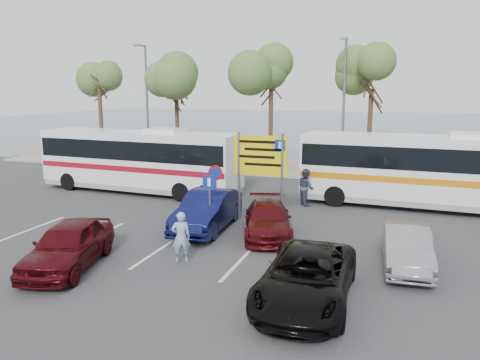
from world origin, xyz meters
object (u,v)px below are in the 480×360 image
(suv_black, at_px, (307,277))
(car_silver_b, at_px, (407,248))
(street_lamp_left, at_px, (146,100))
(coach_bus_left, at_px, (139,162))
(direction_sign, at_px, (260,162))
(car_blue, at_px, (207,210))
(car_maroon, at_px, (268,219))
(street_lamp_right, at_px, (344,102))
(pedestrian_far, at_px, (306,187))
(coach_bus_right, at_px, (428,173))
(car_red, at_px, (68,245))
(pedestrian_near, at_px, (181,237))

(suv_black, height_order, car_silver_b, suv_black)
(street_lamp_left, bearing_deg, coach_bus_left, -63.50)
(street_lamp_left, bearing_deg, direction_sign, -43.17)
(coach_bus_left, xyz_separation_m, car_silver_b, (13.10, -6.71, -0.95))
(car_blue, height_order, car_maroon, car_blue)
(street_lamp_right, distance_m, coach_bus_left, 12.19)
(car_silver_b, distance_m, pedestrian_far, 8.01)
(street_lamp_left, height_order, coach_bus_right, street_lamp_left)
(car_silver_b, bearing_deg, street_lamp_right, 100.82)
(street_lamp_right, bearing_deg, car_silver_b, -75.31)
(street_lamp_right, xyz_separation_m, direction_sign, (-2.00, -10.32, -2.17))
(coach_bus_left, bearing_deg, car_maroon, -31.07)
(suv_black, distance_m, pedestrian_far, 10.19)
(street_lamp_right, distance_m, car_blue, 13.13)
(street_lamp_right, height_order, pedestrian_far, street_lamp_right)
(direction_sign, height_order, coach_bus_left, direction_sign)
(car_maroon, relative_size, car_red, 1.00)
(direction_sign, bearing_deg, pedestrian_far, 69.66)
(direction_sign, height_order, car_blue, direction_sign)
(coach_bus_left, distance_m, coach_bus_right, 14.04)
(coach_bus_left, bearing_deg, car_silver_b, -27.13)
(coach_bus_left, bearing_deg, suv_black, -43.06)
(street_lamp_right, relative_size, pedestrian_far, 4.66)
(direction_sign, bearing_deg, coach_bus_left, 156.24)
(coach_bus_right, bearing_deg, street_lamp_left, 161.29)
(car_maroon, bearing_deg, car_blue, 163.11)
(suv_black, distance_m, car_silver_b, 4.07)
(car_red, bearing_deg, coach_bus_left, 95.35)
(car_maroon, relative_size, car_silver_b, 1.10)
(direction_sign, bearing_deg, pedestrian_near, -101.01)
(suv_black, distance_m, pedestrian_near, 4.47)
(street_lamp_left, xyz_separation_m, direction_sign, (11.00, -10.32, -2.17))
(car_maroon, xyz_separation_m, pedestrian_near, (-1.81, -3.50, 0.21))
(coach_bus_right, bearing_deg, car_maroon, -133.09)
(street_lamp_right, height_order, car_blue, street_lamp_right)
(coach_bus_right, xyz_separation_m, car_red, (-10.50, -11.09, -0.91))
(direction_sign, height_order, car_maroon, direction_sign)
(coach_bus_right, distance_m, car_maroon, 8.40)
(pedestrian_far, bearing_deg, pedestrian_near, 128.48)
(car_blue, height_order, suv_black, car_blue)
(direction_sign, distance_m, coach_bus_left, 8.24)
(direction_sign, relative_size, car_silver_b, 0.96)
(coach_bus_left, xyz_separation_m, coach_bus_right, (14.00, 1.09, 0.05))
(pedestrian_near, bearing_deg, suv_black, 131.05)
(street_lamp_right, xyz_separation_m, suv_black, (1.20, -17.02, -3.95))
(car_red, relative_size, car_silver_b, 1.10)
(car_maroon, bearing_deg, car_silver_b, -36.53)
(car_blue, bearing_deg, coach_bus_left, 136.65)
(street_lamp_right, height_order, suv_black, street_lamp_right)
(pedestrian_near, bearing_deg, street_lamp_right, -130.29)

